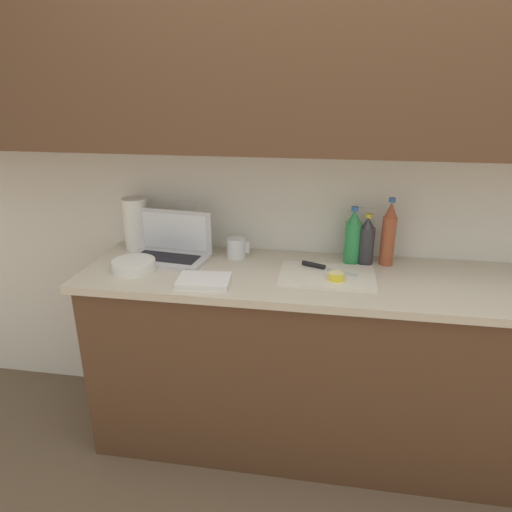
% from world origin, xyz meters
% --- Properties ---
extents(ground_plane, '(12.00, 12.00, 0.00)m').
position_xyz_m(ground_plane, '(0.00, 0.00, 0.00)').
color(ground_plane, brown).
rests_on(ground_plane, ground).
extents(wall_back, '(5.20, 0.38, 2.60)m').
position_xyz_m(wall_back, '(-0.00, 0.22, 1.56)').
color(wall_back, white).
rests_on(wall_back, ground_plane).
extents(counter_unit, '(2.30, 0.59, 0.91)m').
position_xyz_m(counter_unit, '(0.02, 0.00, 0.46)').
color(counter_unit, brown).
rests_on(counter_unit, ground_plane).
extents(laptop, '(0.40, 0.25, 0.23)m').
position_xyz_m(laptop, '(-0.80, 0.10, 0.96)').
color(laptop, silver).
rests_on(laptop, counter_unit).
extents(cutting_board, '(0.42, 0.28, 0.01)m').
position_xyz_m(cutting_board, '(-0.05, -0.01, 0.91)').
color(cutting_board, silver).
rests_on(cutting_board, counter_unit).
extents(knife, '(0.25, 0.13, 0.02)m').
position_xyz_m(knife, '(-0.08, 0.06, 0.92)').
color(knife, silver).
rests_on(knife, cutting_board).
extents(lemon_half_cut, '(0.07, 0.07, 0.03)m').
position_xyz_m(lemon_half_cut, '(-0.01, -0.06, 0.93)').
color(lemon_half_cut, yellow).
rests_on(lemon_half_cut, cutting_board).
extents(bottle_green_soda, '(0.06, 0.06, 0.32)m').
position_xyz_m(bottle_green_soda, '(0.22, 0.19, 1.05)').
color(bottle_green_soda, '#A34C2D').
rests_on(bottle_green_soda, counter_unit).
extents(bottle_oil_tall, '(0.07, 0.07, 0.24)m').
position_xyz_m(bottle_oil_tall, '(0.13, 0.19, 1.02)').
color(bottle_oil_tall, '#333338').
rests_on(bottle_oil_tall, counter_unit).
extents(bottle_water_clear, '(0.08, 0.08, 0.27)m').
position_xyz_m(bottle_water_clear, '(0.06, 0.19, 1.03)').
color(bottle_water_clear, '#2D934C').
rests_on(bottle_water_clear, counter_unit).
extents(measuring_cup, '(0.11, 0.09, 0.10)m').
position_xyz_m(measuring_cup, '(-0.49, 0.16, 0.96)').
color(measuring_cup, silver).
rests_on(measuring_cup, counter_unit).
extents(bowl_white, '(0.19, 0.19, 0.05)m').
position_xyz_m(bowl_white, '(-0.91, -0.07, 0.93)').
color(bowl_white, white).
rests_on(bowl_white, counter_unit).
extents(paper_towel_roll, '(0.12, 0.12, 0.26)m').
position_xyz_m(paper_towel_roll, '(-1.01, 0.20, 1.04)').
color(paper_towel_roll, white).
rests_on(paper_towel_roll, counter_unit).
extents(dish_towel, '(0.23, 0.18, 0.02)m').
position_xyz_m(dish_towel, '(-0.56, -0.16, 0.92)').
color(dish_towel, white).
rests_on(dish_towel, counter_unit).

